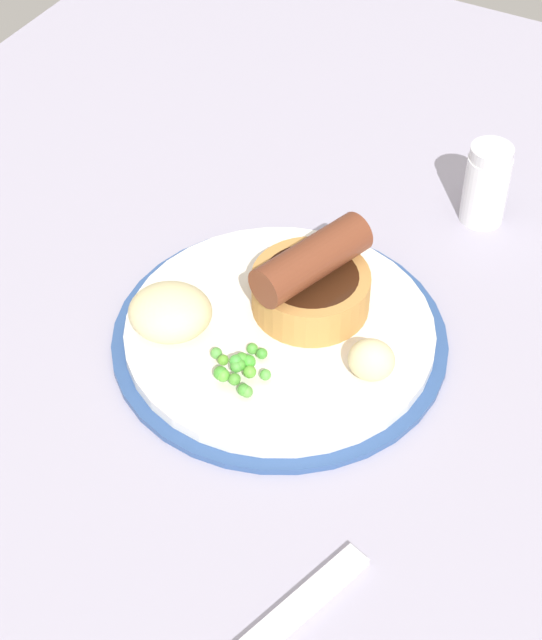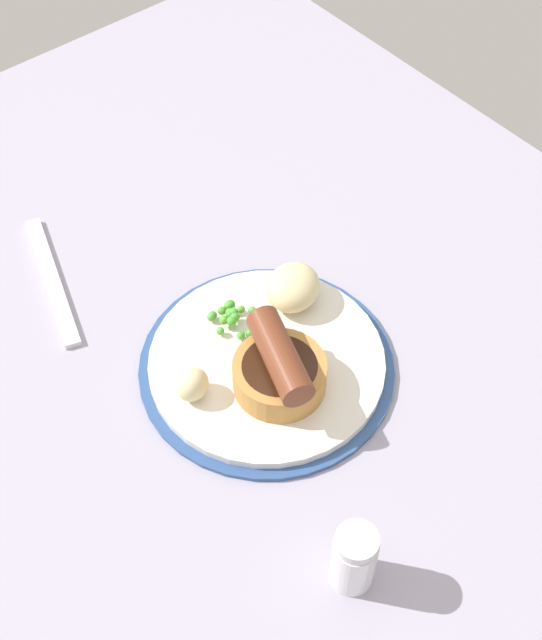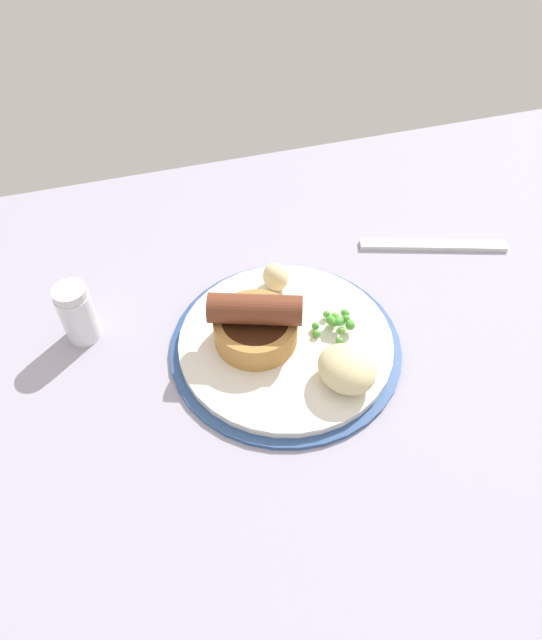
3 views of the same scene
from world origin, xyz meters
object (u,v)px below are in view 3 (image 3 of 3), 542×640
dinner_plate (286,344)px  potato_chunk_1 (347,369)px  fork (433,245)px  sausage_pudding (255,324)px  potato_chunk_0 (276,277)px  pea_pile (338,322)px  salt_shaker (77,313)px

dinner_plate → potato_chunk_1: (-4.00, 6.57, 2.67)cm
potato_chunk_1 → fork: (-18.26, -16.68, -2.94)cm
dinner_plate → sausage_pudding: 4.45cm
fork → potato_chunk_0: bearing=24.3°
dinner_plate → pea_pile: 5.88cm
dinner_plate → salt_shaker: 21.78cm
dinner_plate → potato_chunk_1: size_ratio=4.09×
salt_shaker → potato_chunk_0: bearing=179.6°
sausage_pudding → potato_chunk_0: 7.90cm
pea_pile → potato_chunk_1: size_ratio=0.79×
pea_pile → potato_chunk_0: size_ratio=1.46×
potato_chunk_0 → potato_chunk_1: bearing=101.3°
potato_chunk_0 → fork: bearing=-173.2°
pea_pile → fork: pea_pile is taller
sausage_pudding → pea_pile: sausage_pudding is taller
pea_pile → fork: (-16.66, -10.23, -2.08)cm
potato_chunk_1 → fork: potato_chunk_1 is taller
dinner_plate → potato_chunk_1: potato_chunk_1 is taller
sausage_pudding → potato_chunk_1: (-6.96, 7.49, -0.53)cm
potato_chunk_0 → sausage_pudding: bearing=58.4°
pea_pile → potato_chunk_1: potato_chunk_1 is taller
dinner_plate → pea_pile: bearing=178.9°
dinner_plate → sausage_pudding: sausage_pudding is taller
sausage_pudding → potato_chunk_1: bearing=-28.1°
potato_chunk_1 → salt_shaker: salt_shaker is taller
pea_pile → dinner_plate: bearing=-1.1°
pea_pile → fork: bearing=-148.5°
salt_shaker → sausage_pudding: bearing=158.3°
sausage_pudding → potato_chunk_0: size_ratio=3.02×
sausage_pudding → salt_shaker: bearing=177.3°
sausage_pudding → salt_shaker: size_ratio=1.40×
potato_chunk_0 → pea_pile: bearing=119.9°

